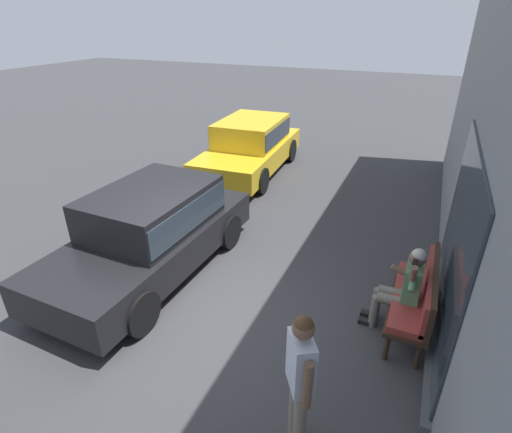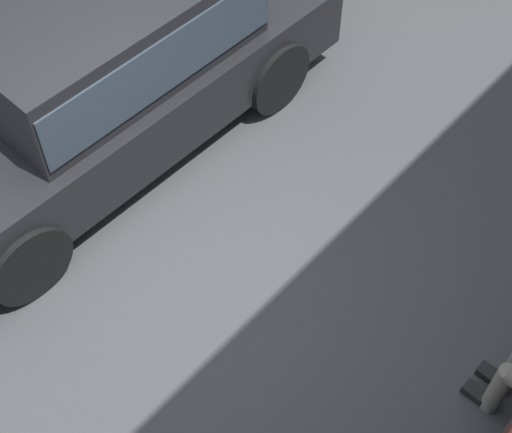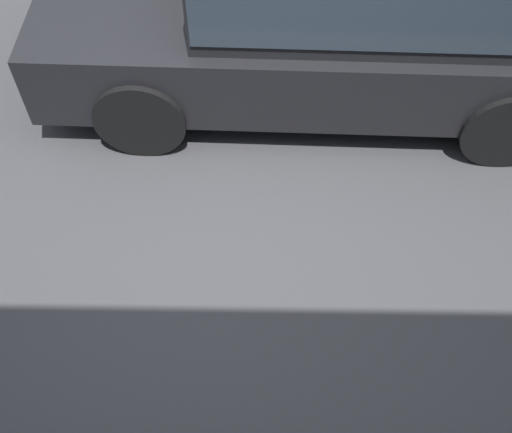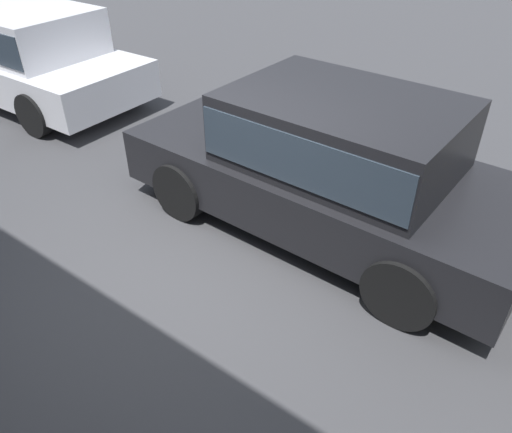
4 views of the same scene
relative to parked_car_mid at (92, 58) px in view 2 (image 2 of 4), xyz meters
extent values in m
plane|color=#38383A|center=(0.65, 1.45, -0.82)|extent=(60.00, 60.00, 0.00)
cylinder|color=#6B665B|center=(-0.05, 3.80, -0.56)|extent=(0.12, 0.12, 0.53)
cube|color=black|center=(-0.05, 3.72, -0.79)|extent=(0.10, 0.24, 0.07)
cube|color=black|center=(-0.23, 3.72, -0.79)|extent=(0.10, 0.24, 0.07)
cube|color=black|center=(0.08, 0.00, -0.28)|extent=(4.24, 1.87, 0.58)
cube|color=black|center=(-0.09, 0.00, 0.35)|extent=(2.22, 1.60, 0.68)
cube|color=#28333D|center=(-0.09, 0.00, 0.35)|extent=(2.18, 1.64, 0.48)
cylinder|color=black|center=(1.40, 0.80, -0.49)|extent=(0.67, 0.20, 0.67)
cylinder|color=black|center=(-1.20, 0.87, -0.49)|extent=(0.67, 0.20, 0.67)
camera|label=1|loc=(4.76, 4.05, 3.28)|focal=28.00mm
camera|label=2|loc=(2.56, 4.05, 4.19)|focal=55.00mm
camera|label=3|loc=(0.52, 4.05, 2.82)|focal=45.00mm
camera|label=4|loc=(-2.04, 4.05, 2.43)|focal=35.00mm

